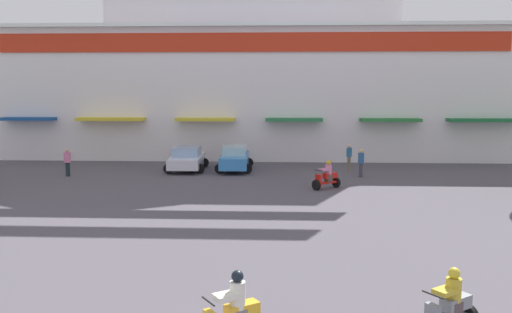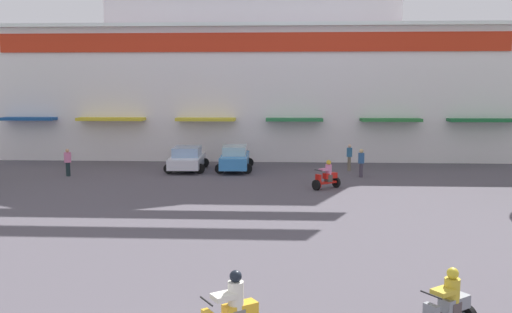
{
  "view_description": "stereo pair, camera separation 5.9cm",
  "coord_description": "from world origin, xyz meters",
  "px_view_note": "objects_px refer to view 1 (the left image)",
  "views": [
    {
      "loc": [
        2.25,
        -6.91,
        5.16
      ],
      "look_at": [
        0.93,
        19.86,
        1.69
      ],
      "focal_mm": 38.32,
      "sensor_mm": 36.0,
      "label": 1
    },
    {
      "loc": [
        2.31,
        -6.91,
        5.16
      ],
      "look_at": [
        0.93,
        19.86,
        1.69
      ],
      "focal_mm": 38.32,
      "sensor_mm": 36.0,
      "label": 2
    }
  ],
  "objects_px": {
    "parked_car_0": "(187,159)",
    "scooter_rider_8": "(327,177)",
    "parked_car_1": "(235,158)",
    "pedestrian_3": "(361,161)",
    "pedestrian_1": "(349,156)",
    "scooter_rider_9": "(450,308)",
    "pedestrian_2": "(67,161)"
  },
  "relations": [
    {
      "from": "scooter_rider_8",
      "to": "pedestrian_3",
      "type": "relative_size",
      "value": 0.93
    },
    {
      "from": "scooter_rider_8",
      "to": "pedestrian_2",
      "type": "xyz_separation_m",
      "value": [
        -14.61,
        3.18,
        0.29
      ]
    },
    {
      "from": "parked_car_1",
      "to": "scooter_rider_8",
      "type": "relative_size",
      "value": 2.87
    },
    {
      "from": "scooter_rider_9",
      "to": "pedestrian_3",
      "type": "height_order",
      "value": "pedestrian_3"
    },
    {
      "from": "pedestrian_1",
      "to": "parked_car_1",
      "type": "bearing_deg",
      "value": -178.75
    },
    {
      "from": "pedestrian_3",
      "to": "parked_car_0",
      "type": "bearing_deg",
      "value": 169.1
    },
    {
      "from": "scooter_rider_8",
      "to": "pedestrian_2",
      "type": "relative_size",
      "value": 0.94
    },
    {
      "from": "parked_car_1",
      "to": "pedestrian_2",
      "type": "xyz_separation_m",
      "value": [
        -9.42,
        -2.63,
        0.12
      ]
    },
    {
      "from": "scooter_rider_8",
      "to": "parked_car_0",
      "type": "bearing_deg",
      "value": 145.18
    },
    {
      "from": "scooter_rider_9",
      "to": "pedestrian_2",
      "type": "distance_m",
      "value": 25.12
    },
    {
      "from": "pedestrian_2",
      "to": "scooter_rider_8",
      "type": "bearing_deg",
      "value": -12.29
    },
    {
      "from": "parked_car_0",
      "to": "scooter_rider_9",
      "type": "bearing_deg",
      "value": -66.86
    },
    {
      "from": "parked_car_0",
      "to": "pedestrian_3",
      "type": "relative_size",
      "value": 2.55
    },
    {
      "from": "parked_car_1",
      "to": "pedestrian_1",
      "type": "distance_m",
      "value": 7.01
    },
    {
      "from": "scooter_rider_8",
      "to": "pedestrian_3",
      "type": "xyz_separation_m",
      "value": [
        2.22,
        3.66,
        0.32
      ]
    },
    {
      "from": "pedestrian_2",
      "to": "pedestrian_3",
      "type": "distance_m",
      "value": 16.83
    },
    {
      "from": "scooter_rider_8",
      "to": "scooter_rider_9",
      "type": "relative_size",
      "value": 1.03
    },
    {
      "from": "pedestrian_1",
      "to": "pedestrian_3",
      "type": "bearing_deg",
      "value": -80.2
    },
    {
      "from": "parked_car_0",
      "to": "scooter_rider_9",
      "type": "height_order",
      "value": "parked_car_0"
    },
    {
      "from": "scooter_rider_8",
      "to": "pedestrian_1",
      "type": "height_order",
      "value": "pedestrian_1"
    },
    {
      "from": "scooter_rider_9",
      "to": "parked_car_0",
      "type": "bearing_deg",
      "value": 113.14
    },
    {
      "from": "scooter_rider_9",
      "to": "parked_car_1",
      "type": "bearing_deg",
      "value": 106.24
    },
    {
      "from": "parked_car_1",
      "to": "pedestrian_1",
      "type": "relative_size",
      "value": 2.63
    },
    {
      "from": "parked_car_1",
      "to": "pedestrian_3",
      "type": "bearing_deg",
      "value": -16.22
    },
    {
      "from": "parked_car_1",
      "to": "scooter_rider_9",
      "type": "height_order",
      "value": "parked_car_1"
    },
    {
      "from": "parked_car_0",
      "to": "pedestrian_1",
      "type": "bearing_deg",
      "value": 1.82
    },
    {
      "from": "scooter_rider_8",
      "to": "scooter_rider_9",
      "type": "bearing_deg",
      "value": -85.6
    },
    {
      "from": "parked_car_0",
      "to": "pedestrian_2",
      "type": "relative_size",
      "value": 2.6
    },
    {
      "from": "parked_car_0",
      "to": "scooter_rider_8",
      "type": "distance_m",
      "value": 9.89
    },
    {
      "from": "pedestrian_2",
      "to": "parked_car_0",
      "type": "bearing_deg",
      "value": 20.8
    },
    {
      "from": "parked_car_1",
      "to": "scooter_rider_8",
      "type": "bearing_deg",
      "value": -48.25
    },
    {
      "from": "scooter_rider_9",
      "to": "pedestrian_2",
      "type": "height_order",
      "value": "pedestrian_2"
    }
  ]
}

